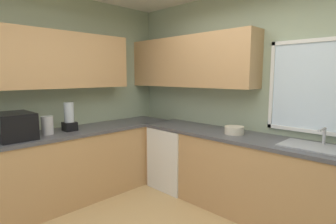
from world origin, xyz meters
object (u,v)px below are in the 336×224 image
Objects in this scene: dishwasher at (176,157)px; blender_appliance at (69,118)px; sink_assembly at (319,147)px; kettle at (47,125)px; bowl at (234,130)px; microwave at (14,126)px.

blender_appliance is at bearing -117.44° from dishwasher.
dishwasher is 1.90m from sink_assembly.
kettle reaches higher than bowl.
kettle is (0.02, 0.35, -0.04)m from microwave.
microwave is 2.21× the size of kettle.
microwave is at bearing -109.14° from dishwasher.
blender_appliance is (-0.02, 0.28, 0.05)m from kettle.
sink_assembly is (1.84, 0.04, 0.49)m from dishwasher.
blender_appliance is (-0.66, -1.27, 0.64)m from dishwasher.
kettle is (-0.64, -1.55, 0.59)m from dishwasher.
blender_appliance reaches higher than dishwasher.
dishwasher is 1.57m from blender_appliance.
kettle is at bearing 86.71° from microwave.
kettle reaches higher than sink_assembly.
blender_appliance is at bearing 94.06° from kettle.
sink_assembly is at bearing 27.63° from blender_appliance.
blender_appliance is (-1.58, -1.30, 0.12)m from bowl.
kettle is at bearing -112.39° from dishwasher.
bowl reaches higher than dishwasher.
microwave is 0.63m from blender_appliance.
microwave is (-0.66, -1.90, 0.63)m from dishwasher.
blender_appliance is at bearing 90.00° from microwave.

